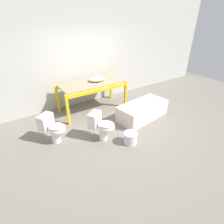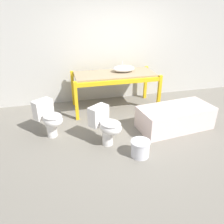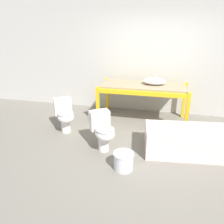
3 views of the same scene
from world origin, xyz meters
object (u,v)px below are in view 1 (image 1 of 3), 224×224
toilet_near (53,128)px  sink_basin (97,79)px  bucket_white (130,138)px  toilet_far (102,125)px  bathtub_main (143,110)px

toilet_near → sink_basin: bearing=-4.9°
sink_basin → bucket_white: size_ratio=1.59×
toilet_near → bucket_white: size_ratio=2.12×
toilet_far → toilet_near: bearing=116.7°
toilet_near → bathtub_main: bearing=-42.3°
toilet_far → bucket_white: toilet_far is taller
sink_basin → bucket_white: bearing=-98.7°
sink_basin → toilet_far: 1.83m
bathtub_main → toilet_near: (-2.46, 0.30, 0.13)m
toilet_near → toilet_far: same height
bathtub_main → toilet_far: bearing=-178.0°
bathtub_main → toilet_far: size_ratio=2.26×
bathtub_main → toilet_near: toilet_near is taller
toilet_near → toilet_far: (0.97, -0.53, 0.00)m
bathtub_main → bucket_white: 1.26m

